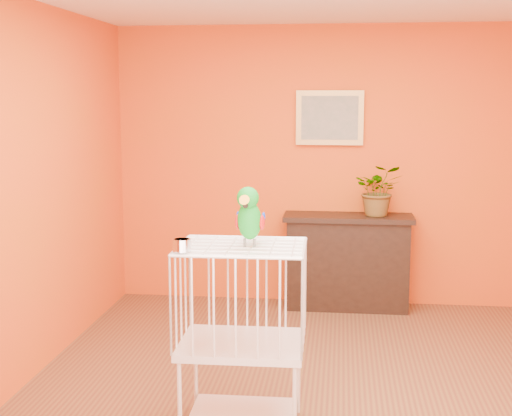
# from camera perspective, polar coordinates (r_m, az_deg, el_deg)

# --- Properties ---
(ground) EXTENTS (4.50, 4.50, 0.00)m
(ground) POSITION_cam_1_polar(r_m,az_deg,el_deg) (4.83, 5.10, -14.86)
(ground) COLOR brown
(ground) RESTS_ON ground
(room_shell) EXTENTS (4.50, 4.50, 4.50)m
(room_shell) POSITION_cam_1_polar(r_m,az_deg,el_deg) (4.44, 5.38, 4.21)
(room_shell) COLOR #E24515
(room_shell) RESTS_ON ground
(console_cabinet) EXTENTS (1.18, 0.42, 0.87)m
(console_cabinet) POSITION_cam_1_polar(r_m,az_deg,el_deg) (6.64, 7.32, -4.28)
(console_cabinet) COLOR black
(console_cabinet) RESTS_ON ground
(potted_plant) EXTENTS (0.43, 0.48, 0.36)m
(potted_plant) POSITION_cam_1_polar(r_m,az_deg,el_deg) (6.51, 9.80, 0.93)
(potted_plant) COLOR #26722D
(potted_plant) RESTS_ON console_cabinet
(framed_picture) EXTENTS (0.62, 0.04, 0.50)m
(framed_picture) POSITION_cam_1_polar(r_m,az_deg,el_deg) (6.64, 5.92, 7.19)
(framed_picture) COLOR #B88841
(framed_picture) RESTS_ON room_shell
(birdcage) EXTENTS (0.72, 0.56, 1.10)m
(birdcage) POSITION_cam_1_polar(r_m,az_deg,el_deg) (4.20, -1.14, -10.13)
(birdcage) COLOR silver
(birdcage) RESTS_ON ground
(feed_cup) EXTENTS (0.10, 0.10, 0.07)m
(feed_cup) POSITION_cam_1_polar(r_m,az_deg,el_deg) (3.90, -5.96, -2.98)
(feed_cup) COLOR silver
(feed_cup) RESTS_ON birdcage
(parrot) EXTENTS (0.17, 0.31, 0.35)m
(parrot) POSITION_cam_1_polar(r_m,az_deg,el_deg) (3.99, -0.53, -0.65)
(parrot) COLOR #59544C
(parrot) RESTS_ON birdcage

